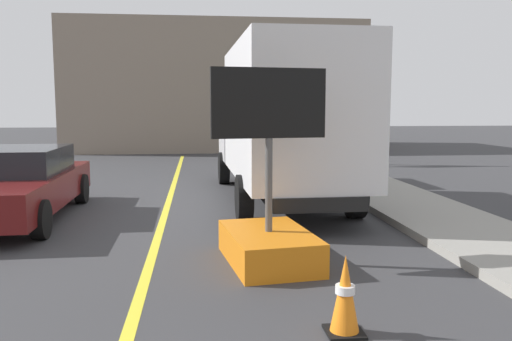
{
  "coord_description": "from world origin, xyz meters",
  "views": [
    {
      "loc": [
        0.69,
        0.26,
        2.17
      ],
      "look_at": [
        1.19,
        4.79,
        1.62
      ],
      "focal_mm": 36.9,
      "sensor_mm": 36.0,
      "label": 1
    }
  ],
  "objects_px": {
    "traffic_cone_mid_lane": "(345,295)",
    "arrow_board_trailer": "(269,229)",
    "box_truck": "(281,121)",
    "highway_guide_sign": "(297,74)",
    "pickup_car": "(14,184)"
  },
  "relations": [
    {
      "from": "traffic_cone_mid_lane",
      "to": "arrow_board_trailer",
      "type": "bearing_deg",
      "value": 99.78
    },
    {
      "from": "arrow_board_trailer",
      "to": "box_truck",
      "type": "xyz_separation_m",
      "value": [
        0.94,
        4.84,
        1.39
      ]
    },
    {
      "from": "box_truck",
      "to": "traffic_cone_mid_lane",
      "type": "xyz_separation_m",
      "value": [
        -0.53,
        -7.24,
        -1.48
      ]
    },
    {
      "from": "highway_guide_sign",
      "to": "traffic_cone_mid_lane",
      "type": "distance_m",
      "value": 15.6
    },
    {
      "from": "box_truck",
      "to": "pickup_car",
      "type": "bearing_deg",
      "value": -165.56
    },
    {
      "from": "arrow_board_trailer",
      "to": "pickup_car",
      "type": "xyz_separation_m",
      "value": [
        -4.52,
        3.44,
        0.22
      ]
    },
    {
      "from": "pickup_car",
      "to": "traffic_cone_mid_lane",
      "type": "relative_size",
      "value": 6.55
    },
    {
      "from": "pickup_car",
      "to": "box_truck",
      "type": "bearing_deg",
      "value": 14.44
    },
    {
      "from": "highway_guide_sign",
      "to": "pickup_car",
      "type": "bearing_deg",
      "value": -128.19
    },
    {
      "from": "arrow_board_trailer",
      "to": "box_truck",
      "type": "bearing_deg",
      "value": 79.04
    },
    {
      "from": "box_truck",
      "to": "highway_guide_sign",
      "type": "bearing_deg",
      "value": 76.84
    },
    {
      "from": "pickup_car",
      "to": "highway_guide_sign",
      "type": "xyz_separation_m",
      "value": [
        7.3,
        9.28,
        2.72
      ]
    },
    {
      "from": "box_truck",
      "to": "traffic_cone_mid_lane",
      "type": "bearing_deg",
      "value": -94.15
    },
    {
      "from": "box_truck",
      "to": "arrow_board_trailer",
      "type": "bearing_deg",
      "value": -100.96
    },
    {
      "from": "arrow_board_trailer",
      "to": "traffic_cone_mid_lane",
      "type": "distance_m",
      "value": 2.43
    }
  ]
}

